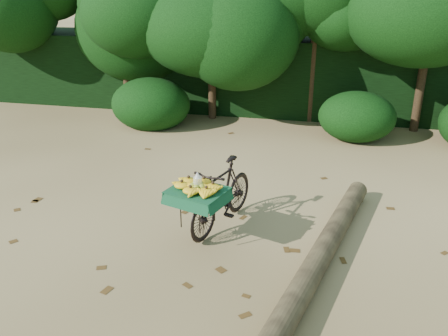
# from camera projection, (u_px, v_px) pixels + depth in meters

# --- Properties ---
(ground) EXTENTS (80.00, 80.00, 0.00)m
(ground) POSITION_uv_depth(u_px,v_px,m) (249.00, 234.00, 6.38)
(ground) COLOR tan
(ground) RESTS_ON ground
(vendor_bicycle) EXTENTS (1.03, 1.75, 0.95)m
(vendor_bicycle) POSITION_uv_depth(u_px,v_px,m) (221.00, 194.00, 6.40)
(vendor_bicycle) COLOR black
(vendor_bicycle) RESTS_ON ground
(fallen_log) EXTENTS (1.20, 3.78, 0.28)m
(fallen_log) POSITION_uv_depth(u_px,v_px,m) (324.00, 250.00, 5.77)
(fallen_log) COLOR brown
(fallen_log) RESTS_ON ground
(hedge_backdrop) EXTENTS (26.00, 1.80, 1.80)m
(hedge_backdrop) POSITION_uv_depth(u_px,v_px,m) (293.00, 75.00, 11.71)
(hedge_backdrop) COLOR black
(hedge_backdrop) RESTS_ON ground
(tree_row) EXTENTS (14.50, 2.00, 4.00)m
(tree_row) POSITION_uv_depth(u_px,v_px,m) (264.00, 32.00, 10.70)
(tree_row) COLOR black
(tree_row) RESTS_ON ground
(bush_clumps) EXTENTS (8.80, 1.70, 0.90)m
(bush_clumps) POSITION_uv_depth(u_px,v_px,m) (308.00, 116.00, 9.98)
(bush_clumps) COLOR black
(bush_clumps) RESTS_ON ground
(leaf_litter) EXTENTS (7.00, 7.30, 0.01)m
(leaf_litter) POSITION_uv_depth(u_px,v_px,m) (257.00, 212.00, 6.96)
(leaf_litter) COLOR #4B3214
(leaf_litter) RESTS_ON ground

